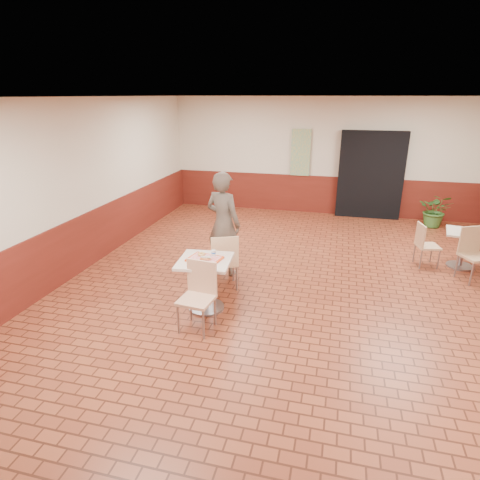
% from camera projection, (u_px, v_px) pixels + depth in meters
% --- Properties ---
extents(room_shell, '(8.01, 10.01, 3.01)m').
position_uv_depth(room_shell, '(306.00, 206.00, 5.86)').
color(room_shell, brown).
rests_on(room_shell, ground).
extents(wainscot_band, '(8.00, 10.00, 1.00)m').
position_uv_depth(wainscot_band, '(302.00, 268.00, 6.20)').
color(wainscot_band, '#551810').
rests_on(wainscot_band, ground).
extents(corridor_doorway, '(1.60, 0.22, 2.20)m').
position_uv_depth(corridor_doorway, '(370.00, 175.00, 10.17)').
color(corridor_doorway, black).
rests_on(corridor_doorway, ground).
extents(promo_poster, '(0.50, 0.03, 1.20)m').
position_uv_depth(promo_poster, '(301.00, 153.00, 10.47)').
color(promo_poster, gray).
rests_on(promo_poster, wainscot_band).
extents(main_table, '(0.75, 0.75, 0.79)m').
position_uv_depth(main_table, '(205.00, 276.00, 5.87)').
color(main_table, beige).
rests_on(main_table, ground).
extents(chair_main_front, '(0.48, 0.48, 0.94)m').
position_uv_depth(chair_main_front, '(199.00, 292.00, 5.40)').
color(chair_main_front, tan).
rests_on(chair_main_front, ground).
extents(chair_main_back, '(0.57, 0.57, 0.95)m').
position_uv_depth(chair_main_back, '(224.00, 259.00, 6.48)').
color(chair_main_back, '#E3B988').
rests_on(chair_main_back, ground).
extents(customer, '(0.77, 0.63, 1.83)m').
position_uv_depth(customer, '(223.00, 224.00, 6.96)').
color(customer, brown).
rests_on(customer, ground).
extents(serving_tray, '(0.46, 0.36, 0.03)m').
position_uv_depth(serving_tray, '(205.00, 259.00, 5.77)').
color(serving_tray, '#DD4110').
rests_on(serving_tray, main_table).
extents(ring_donut, '(0.15, 0.15, 0.04)m').
position_uv_depth(ring_donut, '(201.00, 254.00, 5.86)').
color(ring_donut, '#D5994D').
rests_on(ring_donut, serving_tray).
extents(long_john_donut, '(0.17, 0.10, 0.05)m').
position_uv_depth(long_john_donut, '(206.00, 258.00, 5.69)').
color(long_john_donut, '#E07C41').
rests_on(long_john_donut, serving_tray).
extents(paper_cup, '(0.07, 0.07, 0.08)m').
position_uv_depth(paper_cup, '(214.00, 253.00, 5.84)').
color(paper_cup, silver).
rests_on(paper_cup, serving_tray).
extents(second_table, '(0.65, 0.65, 0.69)m').
position_uv_depth(second_table, '(464.00, 243.00, 7.35)').
color(second_table, '#B8A894').
rests_on(second_table, ground).
extents(chair_second_left, '(0.45, 0.45, 0.81)m').
position_uv_depth(chair_second_left, '(425.00, 243.00, 7.40)').
color(chair_second_left, tan).
rests_on(chair_second_left, ground).
extents(chair_second_front, '(0.57, 0.57, 0.92)m').
position_uv_depth(chair_second_front, '(473.00, 251.00, 6.85)').
color(chair_second_front, tan).
rests_on(chair_second_front, ground).
extents(potted_plant, '(0.91, 0.84, 0.82)m').
position_uv_depth(potted_plant, '(436.00, 210.00, 9.62)').
color(potted_plant, '#356829').
rests_on(potted_plant, ground).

